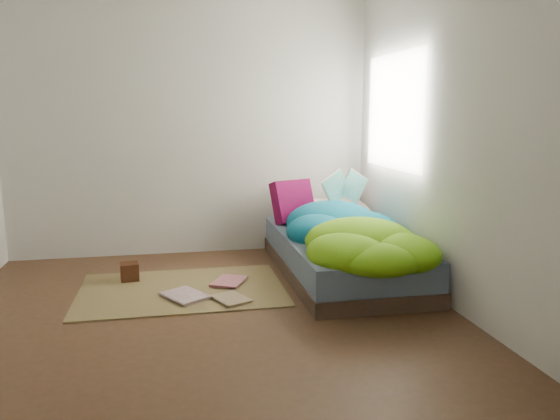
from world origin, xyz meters
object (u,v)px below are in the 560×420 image
Objects in this scene: pillow_magenta at (293,202)px; floor_book_a at (171,300)px; bed at (341,255)px; open_book at (346,176)px; wooden_box at (129,272)px; floor_book_b at (216,281)px.

pillow_magenta is 1.71m from floor_book_a.
open_book reaches higher than bed.
floor_book_a is at bearing -61.11° from wooden_box.
wooden_box is at bearing 86.51° from floor_book_a.
pillow_magenta is 1.21m from floor_book_b.
floor_book_a is (-1.63, -0.88, -0.78)m from open_book.
open_book reaches higher than floor_book_b.
floor_book_b is (-1.09, -0.05, -0.14)m from bed.
bed reaches higher than wooden_box.
open_book reaches higher than pillow_magenta.
pillow_magenta is 1.67m from wooden_box.
bed is 1.10m from floor_book_b.
pillow_magenta is (-0.28, 0.68, 0.37)m from bed.
wooden_box reaches higher than floor_book_b.
floor_book_b is (-1.26, -0.48, -0.78)m from open_book.
floor_book_b is at bearing -160.77° from pillow_magenta.
floor_book_b is at bearing -16.62° from wooden_box.
open_book is (0.44, -0.25, 0.26)m from pillow_magenta.
bed is at bearing -90.39° from pillow_magenta.
wooden_box is at bearing 170.16° from open_book.
open_book is at bearing 47.10° from floor_book_b.
wooden_box is at bearing -170.50° from floor_book_b.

